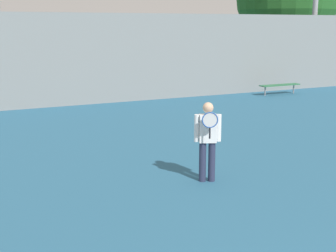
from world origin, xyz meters
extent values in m
cylinder|color=#282D47|center=(0.50, 6.34, 0.41)|extent=(0.14, 0.14, 0.81)
cylinder|color=#282D47|center=(0.67, 6.27, 0.41)|extent=(0.14, 0.14, 0.81)
cube|color=white|center=(0.59, 6.31, 1.09)|extent=(0.39, 0.31, 0.56)
cylinder|color=white|center=(0.38, 6.39, 1.10)|extent=(0.10, 0.10, 0.54)
cylinder|color=white|center=(0.79, 6.22, 1.10)|extent=(0.10, 0.10, 0.54)
sphere|color=#DBAD89|center=(0.59, 6.31, 1.50)|extent=(0.21, 0.21, 0.21)
cylinder|color=black|center=(0.48, 6.05, 1.06)|extent=(0.03, 0.03, 0.22)
torus|color=#28519E|center=(0.48, 6.05, 1.31)|extent=(0.30, 0.14, 0.31)
cylinder|color=silver|center=(0.48, 6.05, 1.31)|extent=(0.25, 0.11, 0.27)
cube|color=#28663D|center=(9.55, 15.22, 0.43)|extent=(2.00, 0.40, 0.04)
cylinder|color=gray|center=(8.75, 15.22, 0.21)|extent=(0.06, 0.06, 0.41)
cylinder|color=gray|center=(10.35, 15.22, 0.21)|extent=(0.06, 0.06, 0.41)
cube|color=gray|center=(0.00, 16.36, 1.77)|extent=(29.87, 0.06, 3.54)
cylinder|color=brown|center=(15.14, 21.82, 1.14)|extent=(0.44, 0.44, 2.29)
camera|label=1|loc=(-3.99, -1.46, 3.09)|focal=50.00mm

